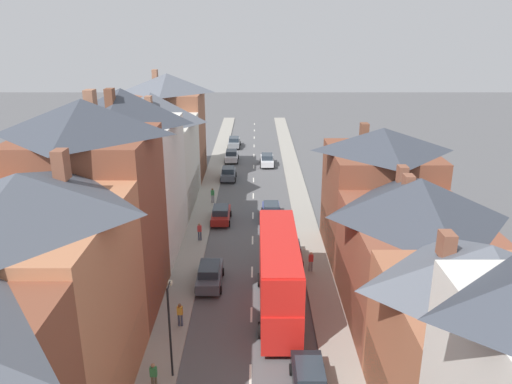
% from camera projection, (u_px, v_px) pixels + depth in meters
% --- Properties ---
extents(pavement_left, '(2.20, 104.00, 0.14)m').
position_uv_depth(pavement_left, '(203.00, 208.00, 52.04)').
color(pavement_left, gray).
rests_on(pavement_left, ground).
extents(pavement_right, '(2.20, 104.00, 0.14)m').
position_uv_depth(pavement_right, '(301.00, 208.00, 52.07)').
color(pavement_right, gray).
rests_on(pavement_right, ground).
extents(centre_line_dashes, '(0.14, 97.80, 0.01)m').
position_uv_depth(centre_line_dashes, '(252.00, 216.00, 50.18)').
color(centre_line_dashes, silver).
rests_on(centre_line_dashes, ground).
extents(terrace_row_left, '(8.00, 66.23, 14.45)m').
position_uv_depth(terrace_row_left, '(95.00, 216.00, 32.64)').
color(terrace_row_left, brown).
rests_on(terrace_row_left, ground).
extents(terrace_row_right, '(8.00, 45.14, 13.61)m').
position_uv_depth(terrace_row_right, '(470.00, 323.00, 22.85)').
color(terrace_row_right, brown).
rests_on(terrace_row_right, ground).
extents(double_decker_bus_lead, '(2.74, 10.80, 5.30)m').
position_uv_depth(double_decker_bus_lead, '(277.00, 273.00, 32.72)').
color(double_decker_bus_lead, red).
rests_on(double_decker_bus_lead, ground).
extents(car_near_blue, '(1.90, 4.42, 1.63)m').
position_uv_depth(car_near_blue, '(266.00, 160.00, 67.47)').
color(car_near_blue, silver).
rests_on(car_near_blue, ground).
extents(car_near_silver, '(1.90, 4.52, 1.63)m').
position_uv_depth(car_near_silver, '(233.00, 142.00, 77.51)').
color(car_near_silver, gray).
rests_on(car_near_silver, ground).
extents(car_parked_left_a, '(1.90, 4.44, 1.69)m').
position_uv_depth(car_parked_left_a, '(209.00, 274.00, 36.66)').
color(car_parked_left_a, '#4C515B').
rests_on(car_parked_left_a, ground).
extents(car_parked_right_a, '(1.90, 3.96, 1.69)m').
position_uv_depth(car_parked_right_a, '(289.00, 252.00, 40.21)').
color(car_parked_right_a, maroon).
rests_on(car_parked_right_a, ground).
extents(car_mid_black, '(1.90, 4.13, 1.60)m').
position_uv_depth(car_mid_black, '(308.00, 378.00, 26.02)').
color(car_mid_black, black).
rests_on(car_mid_black, ground).
extents(car_parked_left_b, '(1.90, 3.90, 1.64)m').
position_uv_depth(car_parked_left_b, '(227.00, 174.00, 61.31)').
color(car_parked_left_b, '#4C515B').
rests_on(car_parked_left_b, ground).
extents(car_mid_white, '(1.90, 4.24, 1.60)m').
position_uv_depth(car_mid_white, '(220.00, 214.00, 48.36)').
color(car_mid_white, maroon).
rests_on(car_mid_white, ground).
extents(car_far_grey, '(1.90, 4.08, 1.64)m').
position_uv_depth(car_far_grey, '(230.00, 156.00, 69.52)').
color(car_far_grey, silver).
rests_on(car_far_grey, ground).
extents(car_parked_right_b, '(1.90, 4.24, 1.61)m').
position_uv_depth(car_parked_right_b, '(270.00, 211.00, 49.23)').
color(car_parked_right_b, navy).
rests_on(car_parked_right_b, ground).
extents(pedestrian_near_right, '(0.36, 0.22, 1.61)m').
position_uv_depth(pedestrian_near_right, '(153.00, 375.00, 25.90)').
color(pedestrian_near_right, brown).
rests_on(pedestrian_near_right, pavement_left).
extents(pedestrian_mid_left, '(0.36, 0.22, 1.61)m').
position_uv_depth(pedestrian_mid_left, '(179.00, 314.00, 31.39)').
color(pedestrian_mid_left, '#3D4256').
rests_on(pedestrian_mid_left, pavement_left).
extents(pedestrian_mid_right, '(0.36, 0.22, 1.61)m').
position_uv_depth(pedestrian_mid_right, '(310.00, 260.00, 38.41)').
color(pedestrian_mid_right, gray).
rests_on(pedestrian_mid_right, pavement_right).
extents(pedestrian_far_left, '(0.36, 0.22, 1.61)m').
position_uv_depth(pedestrian_far_left, '(198.00, 231.00, 43.87)').
color(pedestrian_far_left, '#3D4256').
rests_on(pedestrian_far_left, pavement_left).
extents(pedestrian_far_right, '(0.36, 0.22, 1.61)m').
position_uv_depth(pedestrian_far_right, '(211.00, 195.00, 53.11)').
color(pedestrian_far_right, gray).
rests_on(pedestrian_far_right, pavement_left).
extents(street_lamp, '(0.20, 1.12, 5.50)m').
position_uv_depth(street_lamp, '(169.00, 325.00, 26.36)').
color(street_lamp, black).
rests_on(street_lamp, ground).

